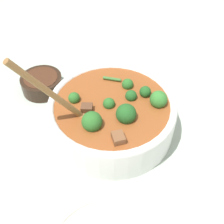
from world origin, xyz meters
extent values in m
plane|color=#ADBCAD|center=(0.00, 0.00, 0.00)|extent=(4.00, 4.00, 0.00)
cylinder|color=white|center=(0.00, 0.00, 0.04)|extent=(0.28, 0.28, 0.08)
torus|color=white|center=(0.00, 0.00, 0.08)|extent=(0.28, 0.28, 0.02)
cylinder|color=brown|center=(0.00, 0.00, 0.06)|extent=(0.26, 0.26, 0.04)
sphere|color=#387F33|center=(0.08, -0.06, 0.10)|extent=(0.04, 0.04, 0.04)
cylinder|color=#6B9956|center=(0.08, -0.06, 0.07)|extent=(0.01, 0.01, 0.02)
sphere|color=#2D6B28|center=(-0.01, 0.00, 0.09)|extent=(0.03, 0.03, 0.03)
cylinder|color=#6B9956|center=(-0.01, 0.00, 0.07)|extent=(0.01, 0.01, 0.01)
sphere|color=#235B23|center=(0.08, -0.02, 0.09)|extent=(0.03, 0.03, 0.03)
cylinder|color=#6B9956|center=(0.08, -0.02, 0.07)|extent=(0.01, 0.01, 0.01)
sphere|color=#235B23|center=(0.00, -0.05, 0.09)|extent=(0.04, 0.04, 0.04)
cylinder|color=#6B9956|center=(0.00, -0.05, 0.06)|extent=(0.01, 0.01, 0.02)
sphere|color=#2D6B28|center=(-0.06, 0.06, 0.09)|extent=(0.03, 0.03, 0.03)
cylinder|color=#6B9956|center=(-0.06, 0.06, 0.07)|extent=(0.01, 0.01, 0.01)
sphere|color=#2D6B28|center=(0.06, 0.03, 0.09)|extent=(0.03, 0.03, 0.03)
cylinder|color=#6B9956|center=(0.06, 0.03, 0.07)|extent=(0.01, 0.01, 0.01)
sphere|color=#235B23|center=(0.04, -0.01, 0.09)|extent=(0.03, 0.03, 0.03)
cylinder|color=#6B9956|center=(0.04, -0.01, 0.07)|extent=(0.01, 0.01, 0.01)
sphere|color=#2D6B28|center=(-0.07, -0.03, 0.09)|extent=(0.04, 0.04, 0.04)
cylinder|color=#6B9956|center=(-0.07, -0.03, 0.06)|extent=(0.01, 0.01, 0.02)
cube|color=brown|center=(-0.05, 0.01, 0.09)|extent=(0.03, 0.03, 0.02)
cube|color=brown|center=(-0.05, -0.09, 0.09)|extent=(0.03, 0.03, 0.02)
cylinder|color=#3D7533|center=(0.04, 0.06, 0.09)|extent=(0.03, 0.04, 0.01)
ellipsoid|color=olive|center=(-0.07, 0.01, 0.08)|extent=(0.04, 0.03, 0.01)
cylinder|color=olive|center=(-0.12, 0.02, 0.17)|extent=(0.12, 0.03, 0.18)
cylinder|color=black|center=(-0.07, 0.22, 0.02)|extent=(0.11, 0.11, 0.04)
cylinder|color=#472819|center=(-0.07, 0.22, 0.04)|extent=(0.09, 0.09, 0.01)
camera|label=1|loc=(-0.25, -0.35, 0.51)|focal=45.00mm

